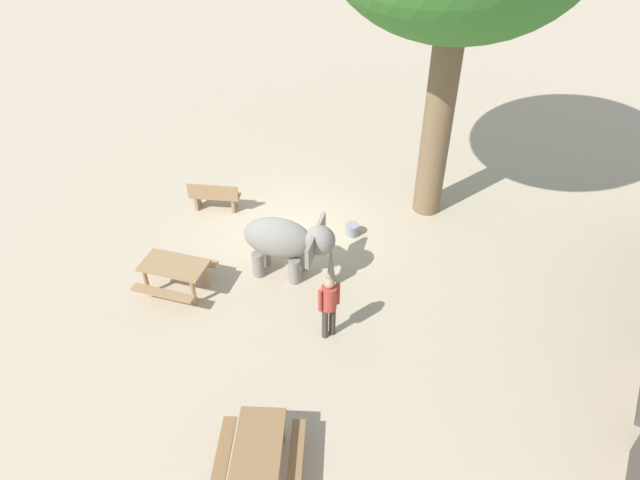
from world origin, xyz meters
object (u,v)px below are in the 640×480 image
object	(u,v)px
person_handler	(329,303)
picnic_table_near	(259,452)
elephant	(287,241)
picnic_table_far	(175,271)
feed_bucket	(352,230)
wooden_bench	(214,196)

from	to	relation	value
person_handler	picnic_table_near	distance (m)	3.40
elephant	picnic_table_near	distance (m)	5.19
elephant	picnic_table_far	bearing A→B (deg)	-152.72
person_handler	feed_bucket	size ratio (longest dim) A/B	4.50
picnic_table_near	picnic_table_far	xyz separation A→B (m)	(-2.84, -4.29, 0.00)
feed_bucket	picnic_table_far	bearing A→B (deg)	-33.37
elephant	picnic_table_near	xyz separation A→B (m)	(4.62, 2.33, -0.41)
elephant	feed_bucket	bearing A→B (deg)	59.04
picnic_table_far	feed_bucket	world-z (taller)	picnic_table_far
wooden_bench	picnic_table_near	world-z (taller)	wooden_bench
elephant	wooden_bench	xyz separation A→B (m)	(-1.28, -3.22, -0.53)
feed_bucket	person_handler	bearing A→B (deg)	19.12
picnic_table_near	feed_bucket	xyz separation A→B (m)	(-6.78, -1.70, -0.43)
elephant	picnic_table_near	size ratio (longest dim) A/B	1.13
elephant	feed_bucket	distance (m)	2.40
picnic_table_near	feed_bucket	distance (m)	7.00
picnic_table_near	elephant	bearing A→B (deg)	179.86
picnic_table_far	feed_bucket	distance (m)	4.74
wooden_bench	picnic_table_far	size ratio (longest dim) A/B	0.80
wooden_bench	picnic_table_near	xyz separation A→B (m)	(5.89, 5.55, 0.12)
feed_bucket	wooden_bench	bearing A→B (deg)	-77.03
person_handler	feed_bucket	bearing A→B (deg)	-40.21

